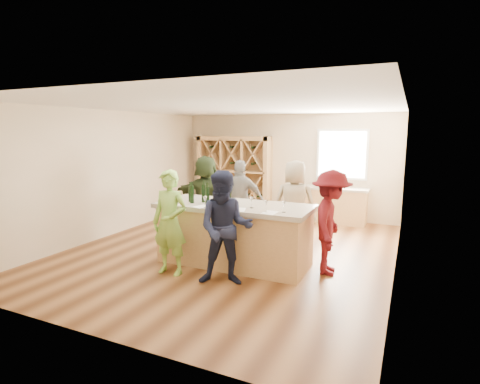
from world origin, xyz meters
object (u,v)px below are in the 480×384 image
at_px(sink, 327,183).
at_px(person_far_mid, 241,201).
at_px(wine_bottle_d, 207,195).
at_px(person_near_right, 226,228).
at_px(person_far_left, 206,195).
at_px(wine_bottle_b, 192,195).
at_px(wine_bottle_e, 219,194).
at_px(wine_rack, 234,175).
at_px(person_far_right, 295,204).
at_px(wine_bottle_c, 204,193).
at_px(wine_bottle_f, 229,198).
at_px(person_server, 331,222).
at_px(person_near_left, 170,222).
at_px(wine_bottle_a, 190,194).
at_px(tasting_counter_base, 234,236).

bearing_deg(sink, person_far_mid, -117.95).
distance_m(wine_bottle_d, person_near_right, 1.04).
xyz_separation_m(sink, person_far_left, (-2.24, -2.35, -0.11)).
bearing_deg(person_far_left, wine_bottle_b, 109.83).
xyz_separation_m(wine_bottle_d, wine_bottle_e, (0.18, 0.08, 0.02)).
height_order(wine_rack, person_far_right, wine_rack).
distance_m(wine_bottle_c, wine_bottle_f, 0.65).
distance_m(person_server, wine_bottle_f, 1.71).
bearing_deg(wine_bottle_f, person_near_left, -145.15).
xyz_separation_m(sink, wine_bottle_a, (-1.64, -3.97, 0.21)).
bearing_deg(person_server, wine_rack, 37.86).
bearing_deg(wine_bottle_e, wine_rack, 112.03).
xyz_separation_m(person_far_left, wine_bottle_f, (1.46, -1.79, 0.33)).
distance_m(person_server, person_far_mid, 2.40).
distance_m(wine_bottle_a, person_near_left, 0.82).
bearing_deg(wine_bottle_e, wine_bottle_a, -177.61).
height_order(wine_rack, person_near_right, wine_rack).
relative_size(wine_bottle_d, person_server, 0.17).
bearing_deg(person_far_right, person_near_right, 75.58).
bearing_deg(wine_bottle_c, person_near_left, -103.37).
relative_size(wine_bottle_d, person_far_right, 0.17).
distance_m(wine_rack, person_far_right, 3.61).
distance_m(person_far_left, wine_bottle_f, 2.34).
bearing_deg(tasting_counter_base, person_near_right, -72.58).
relative_size(wine_bottle_b, wine_bottle_e, 0.92).
relative_size(person_near_left, person_near_right, 0.98).
relative_size(sink, person_far_mid, 0.31).
height_order(tasting_counter_base, wine_bottle_d, wine_bottle_d).
bearing_deg(wine_rack, wine_bottle_c, -71.85).
xyz_separation_m(wine_bottle_c, person_far_right, (1.25, 1.46, -0.35)).
height_order(wine_bottle_b, wine_bottle_e, wine_bottle_e).
bearing_deg(person_far_right, wine_bottle_c, 45.33).
bearing_deg(person_far_left, sink, -135.85).
bearing_deg(person_far_mid, person_near_left, 72.03).
bearing_deg(person_far_right, wine_bottle_f, 65.25).
height_order(wine_rack, wine_bottle_c, wine_rack).
distance_m(wine_rack, person_near_right, 5.25).
bearing_deg(person_server, wine_bottle_d, 95.97).
relative_size(person_near_right, wine_bottle_f, 5.86).
xyz_separation_m(wine_bottle_e, person_near_right, (0.52, -0.77, -0.37)).
distance_m(person_far_mid, wine_bottle_f, 1.78).
bearing_deg(person_server, wine_bottle_c, 92.35).
height_order(person_near_left, person_far_right, person_far_right).
bearing_deg(wine_bottle_b, person_near_right, -33.06).
bearing_deg(person_far_left, wine_rack, -81.42).
bearing_deg(person_server, wine_bottle_a, 92.74).
height_order(sink, person_near_right, person_near_right).
bearing_deg(wine_bottle_a, wine_bottle_e, 2.39).
xyz_separation_m(wine_bottle_d, person_server, (2.06, 0.43, -0.37)).
height_order(tasting_counter_base, person_far_right, person_far_right).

